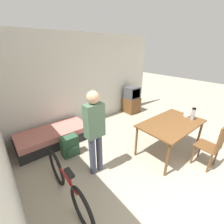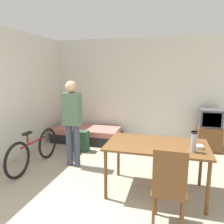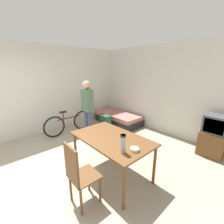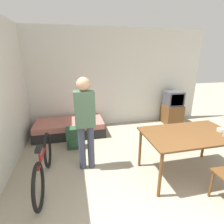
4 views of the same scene
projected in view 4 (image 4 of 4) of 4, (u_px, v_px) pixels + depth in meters
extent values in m
cube|color=silver|center=(111.00, 79.00, 4.95)|extent=(5.52, 0.06, 2.70)
cube|color=black|center=(70.00, 130.00, 4.58)|extent=(1.77, 0.84, 0.24)
cube|color=#B76B60|center=(69.00, 124.00, 4.52)|extent=(1.71, 0.81, 0.14)
cube|color=brown|center=(172.00, 114.00, 5.31)|extent=(0.52, 0.50, 0.56)
cube|color=#424247|center=(174.00, 98.00, 5.16)|extent=(0.48, 0.42, 0.42)
cube|color=black|center=(177.00, 100.00, 4.97)|extent=(0.40, 0.01, 0.32)
cube|color=brown|center=(189.00, 134.00, 2.87)|extent=(1.49, 0.90, 0.03)
cylinder|color=brown|center=(160.00, 175.00, 2.49)|extent=(0.05, 0.05, 0.75)
cylinder|color=brown|center=(140.00, 148.00, 3.21)|extent=(0.05, 0.05, 0.75)
cylinder|color=brown|center=(204.00, 140.00, 3.50)|extent=(0.05, 0.05, 0.75)
cylinder|color=brown|center=(211.00, 184.00, 2.53)|extent=(0.04, 0.04, 0.45)
torus|color=black|center=(48.00, 150.00, 3.24)|extent=(0.06, 0.65, 0.65)
torus|color=black|center=(39.00, 186.00, 2.35)|extent=(0.06, 0.65, 0.65)
cylinder|color=maroon|center=(42.00, 156.00, 2.74)|extent=(0.04, 0.75, 0.04)
cylinder|color=maroon|center=(40.00, 156.00, 2.55)|extent=(0.04, 0.04, 0.20)
cube|color=black|center=(39.00, 149.00, 2.51)|extent=(0.08, 0.20, 0.04)
cylinder|color=#3D4256|center=(82.00, 148.00, 3.13)|extent=(0.12, 0.12, 0.83)
cylinder|color=#3D4256|center=(91.00, 147.00, 3.17)|extent=(0.12, 0.12, 0.83)
cube|color=#4C6B51|center=(85.00, 109.00, 2.92)|extent=(0.34, 0.20, 0.62)
sphere|color=tan|center=(83.00, 84.00, 2.79)|extent=(0.22, 0.22, 0.22)
cylinder|color=beige|center=(221.00, 130.00, 2.94)|extent=(0.14, 0.14, 0.05)
cube|color=#284C33|center=(75.00, 138.00, 3.90)|extent=(0.37, 0.22, 0.48)
cube|color=#284C33|center=(75.00, 143.00, 3.81)|extent=(0.26, 0.03, 0.17)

